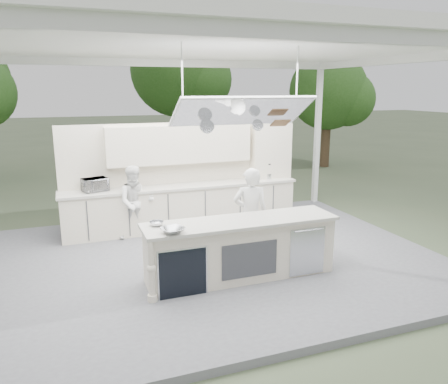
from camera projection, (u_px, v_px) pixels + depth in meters
name	position (u px, v px, depth m)	size (l,w,h in m)	color
ground	(211.00, 264.00, 7.83)	(90.00, 90.00, 0.00)	#49543A
stage_deck	(211.00, 261.00, 7.82)	(8.00, 6.00, 0.12)	slate
tent	(210.00, 48.00, 6.96)	(8.20, 6.20, 3.86)	white
demo_island	(240.00, 249.00, 6.92)	(3.10, 0.79, 0.95)	silver
back_counter	(183.00, 206.00, 9.43)	(5.08, 0.72, 0.95)	silver
back_wall_unit	(199.00, 159.00, 9.55)	(5.05, 0.48, 2.25)	silver
tree_cluster	(122.00, 82.00, 15.94)	(19.55, 9.40, 5.85)	#503B28
head_chef	(251.00, 214.00, 7.58)	(0.60, 0.39, 1.65)	white
sous_chef	(136.00, 202.00, 8.69)	(0.72, 0.56, 1.48)	white
toaster_oven	(95.00, 185.00, 8.71)	(0.48, 0.32, 0.27)	#B4B6BB
bowl_large	(173.00, 230.00, 6.20)	(0.33, 0.33, 0.08)	#AEB0B5
bowl_small	(157.00, 224.00, 6.54)	(0.21, 0.21, 0.07)	silver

